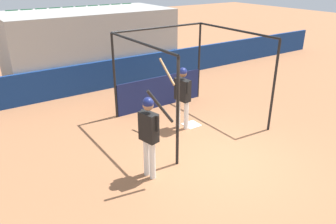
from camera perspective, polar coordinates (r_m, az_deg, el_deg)
The scene contains 7 objects.
ground_plane at distance 8.01m, azimuth 9.19°, elevation -8.34°, with size 60.00×60.00×0.00m, color #9E6642.
outfield_wall at distance 12.68m, azimuth -10.33°, elevation 6.45°, with size 24.00×0.12×1.09m.
bleacher_section at distance 13.97m, azimuth -13.46°, elevation 11.31°, with size 6.50×3.20×2.77m.
batting_cage at distance 10.04m, azimuth 0.68°, elevation 5.92°, with size 3.26×3.27×2.61m.
home_plate at distance 9.65m, azimuth 4.10°, elevation -2.20°, with size 0.44×0.44×0.02m.
player_batter at distance 9.03m, azimuth 2.46°, elevation 3.46°, with size 0.55×0.93×1.98m.
player_waiting at distance 6.80m, azimuth -3.31°, elevation -3.17°, with size 0.56×0.70×2.14m.
Camera 1 is at (-4.80, -4.85, 4.19)m, focal length 35.00 mm.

